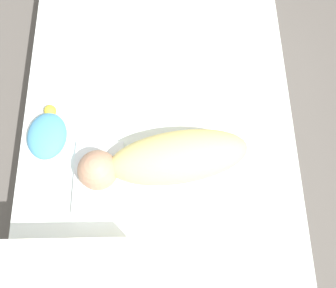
% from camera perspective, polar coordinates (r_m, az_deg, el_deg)
% --- Properties ---
extents(ground_plane, '(12.00, 12.00, 0.00)m').
position_cam_1_polar(ground_plane, '(1.44, -1.24, -1.96)').
color(ground_plane, '#514C47').
extents(bed_mattress, '(1.58, 0.87, 0.21)m').
position_cam_1_polar(bed_mattress, '(1.34, -1.33, -0.48)').
color(bed_mattress, white).
rests_on(bed_mattress, ground_plane).
extents(burp_cloth, '(0.22, 0.15, 0.02)m').
position_cam_1_polar(burp_cloth, '(1.21, -10.00, -4.83)').
color(burp_cloth, white).
rests_on(burp_cloth, bed_mattress).
extents(swaddled_baby, '(0.21, 0.51, 0.14)m').
position_cam_1_polar(swaddled_baby, '(1.14, -0.25, -2.20)').
color(swaddled_baby, '#EFDB7F').
rests_on(swaddled_baby, bed_mattress).
extents(turtle_plush, '(0.19, 0.12, 0.06)m').
position_cam_1_polar(turtle_plush, '(1.27, -17.13, 1.31)').
color(turtle_plush, '#4C99C6').
rests_on(turtle_plush, bed_mattress).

